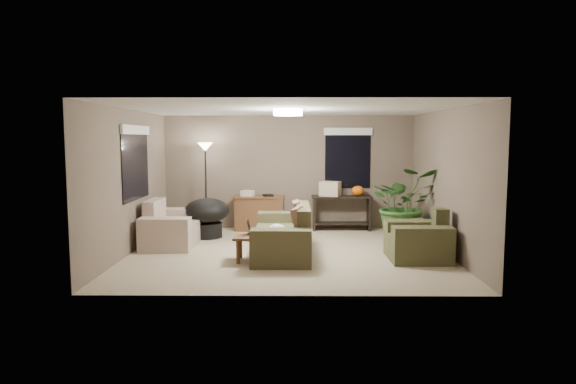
{
  "coord_description": "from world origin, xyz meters",
  "views": [
    {
      "loc": [
        0.08,
        -8.87,
        2.0
      ],
      "look_at": [
        0.0,
        0.2,
        1.05
      ],
      "focal_mm": 32.0,
      "sensor_mm": 36.0,
      "label": 1
    }
  ],
  "objects_px": {
    "armchair": "(419,242)",
    "floor_lamp": "(205,157)",
    "papasan_chair": "(207,215)",
    "coffee_table": "(265,239)",
    "console_table": "(341,210)",
    "desk": "(259,213)",
    "houseplant": "(404,212)",
    "cat_scratching_post": "(416,232)",
    "main_sofa": "(285,237)",
    "loveseat": "(171,229)"
  },
  "relations": [
    {
      "from": "houseplant",
      "to": "cat_scratching_post",
      "type": "xyz_separation_m",
      "value": [
        0.17,
        -0.31,
        -0.35
      ]
    },
    {
      "from": "loveseat",
      "to": "cat_scratching_post",
      "type": "xyz_separation_m",
      "value": [
        4.66,
        0.1,
        -0.08
      ]
    },
    {
      "from": "papasan_chair",
      "to": "floor_lamp",
      "type": "distance_m",
      "value": 1.32
    },
    {
      "from": "main_sofa",
      "to": "coffee_table",
      "type": "height_order",
      "value": "main_sofa"
    },
    {
      "from": "cat_scratching_post",
      "to": "papasan_chair",
      "type": "bearing_deg",
      "value": 172.06
    },
    {
      "from": "desk",
      "to": "console_table",
      "type": "height_order",
      "value": "same"
    },
    {
      "from": "floor_lamp",
      "to": "desk",
      "type": "bearing_deg",
      "value": 9.93
    },
    {
      "from": "main_sofa",
      "to": "papasan_chair",
      "type": "distance_m",
      "value": 2.18
    },
    {
      "from": "desk",
      "to": "console_table",
      "type": "bearing_deg",
      "value": 0.73
    },
    {
      "from": "main_sofa",
      "to": "cat_scratching_post",
      "type": "height_order",
      "value": "main_sofa"
    },
    {
      "from": "desk",
      "to": "floor_lamp",
      "type": "distance_m",
      "value": 1.67
    },
    {
      "from": "cat_scratching_post",
      "to": "loveseat",
      "type": "bearing_deg",
      "value": -178.75
    },
    {
      "from": "coffee_table",
      "to": "console_table",
      "type": "height_order",
      "value": "console_table"
    },
    {
      "from": "papasan_chair",
      "to": "floor_lamp",
      "type": "xyz_separation_m",
      "value": [
        -0.13,
        0.66,
        1.13
      ]
    },
    {
      "from": "coffee_table",
      "to": "floor_lamp",
      "type": "relative_size",
      "value": 0.52
    },
    {
      "from": "desk",
      "to": "papasan_chair",
      "type": "bearing_deg",
      "value": -139.39
    },
    {
      "from": "desk",
      "to": "floor_lamp",
      "type": "relative_size",
      "value": 0.58
    },
    {
      "from": "armchair",
      "to": "floor_lamp",
      "type": "height_order",
      "value": "floor_lamp"
    },
    {
      "from": "console_table",
      "to": "cat_scratching_post",
      "type": "relative_size",
      "value": 2.6
    },
    {
      "from": "houseplant",
      "to": "loveseat",
      "type": "bearing_deg",
      "value": -174.79
    },
    {
      "from": "papasan_chair",
      "to": "houseplant",
      "type": "distance_m",
      "value": 3.92
    },
    {
      "from": "armchair",
      "to": "cat_scratching_post",
      "type": "relative_size",
      "value": 2.0
    },
    {
      "from": "armchair",
      "to": "papasan_chair",
      "type": "height_order",
      "value": "armchair"
    },
    {
      "from": "main_sofa",
      "to": "console_table",
      "type": "bearing_deg",
      "value": 62.88
    },
    {
      "from": "desk",
      "to": "papasan_chair",
      "type": "relative_size",
      "value": 1.02
    },
    {
      "from": "floor_lamp",
      "to": "coffee_table",
      "type": "bearing_deg",
      "value": -62.07
    },
    {
      "from": "coffee_table",
      "to": "papasan_chair",
      "type": "xyz_separation_m",
      "value": [
        -1.27,
        1.99,
        0.11
      ]
    },
    {
      "from": "coffee_table",
      "to": "desk",
      "type": "xyz_separation_m",
      "value": [
        -0.28,
        2.84,
        0.02
      ]
    },
    {
      "from": "loveseat",
      "to": "armchair",
      "type": "xyz_separation_m",
      "value": [
        4.39,
        -1.19,
        0.0
      ]
    },
    {
      "from": "armchair",
      "to": "loveseat",
      "type": "bearing_deg",
      "value": 164.9
    },
    {
      "from": "loveseat",
      "to": "cat_scratching_post",
      "type": "height_order",
      "value": "loveseat"
    },
    {
      "from": "floor_lamp",
      "to": "armchair",
      "type": "bearing_deg",
      "value": -32.51
    },
    {
      "from": "desk",
      "to": "houseplant",
      "type": "xyz_separation_m",
      "value": [
        2.91,
        -1.12,
        0.19
      ]
    },
    {
      "from": "coffee_table",
      "to": "console_table",
      "type": "distance_m",
      "value": 3.25
    },
    {
      "from": "armchair",
      "to": "coffee_table",
      "type": "bearing_deg",
      "value": -177.07
    },
    {
      "from": "loveseat",
      "to": "armchair",
      "type": "relative_size",
      "value": 1.6
    },
    {
      "from": "main_sofa",
      "to": "houseplant",
      "type": "height_order",
      "value": "houseplant"
    },
    {
      "from": "console_table",
      "to": "houseplant",
      "type": "distance_m",
      "value": 1.6
    },
    {
      "from": "houseplant",
      "to": "floor_lamp",
      "type": "bearing_deg",
      "value": 167.17
    },
    {
      "from": "coffee_table",
      "to": "desk",
      "type": "bearing_deg",
      "value": 95.57
    },
    {
      "from": "papasan_chair",
      "to": "cat_scratching_post",
      "type": "bearing_deg",
      "value": -7.94
    },
    {
      "from": "coffee_table",
      "to": "houseplant",
      "type": "bearing_deg",
      "value": 33.19
    },
    {
      "from": "papasan_chair",
      "to": "cat_scratching_post",
      "type": "distance_m",
      "value": 4.13
    },
    {
      "from": "console_table",
      "to": "floor_lamp",
      "type": "xyz_separation_m",
      "value": [
        -2.93,
        -0.22,
        1.16
      ]
    },
    {
      "from": "armchair",
      "to": "coffee_table",
      "type": "height_order",
      "value": "armchair"
    },
    {
      "from": "main_sofa",
      "to": "coffee_table",
      "type": "xyz_separation_m",
      "value": [
        -0.32,
        -0.51,
        0.06
      ]
    },
    {
      "from": "armchair",
      "to": "console_table",
      "type": "xyz_separation_m",
      "value": [
        -1.02,
        2.74,
        0.14
      ]
    },
    {
      "from": "main_sofa",
      "to": "loveseat",
      "type": "xyz_separation_m",
      "value": [
        -2.17,
        0.81,
        0.0
      ]
    },
    {
      "from": "loveseat",
      "to": "armchair",
      "type": "bearing_deg",
      "value": -15.1
    },
    {
      "from": "armchair",
      "to": "cat_scratching_post",
      "type": "height_order",
      "value": "armchair"
    }
  ]
}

